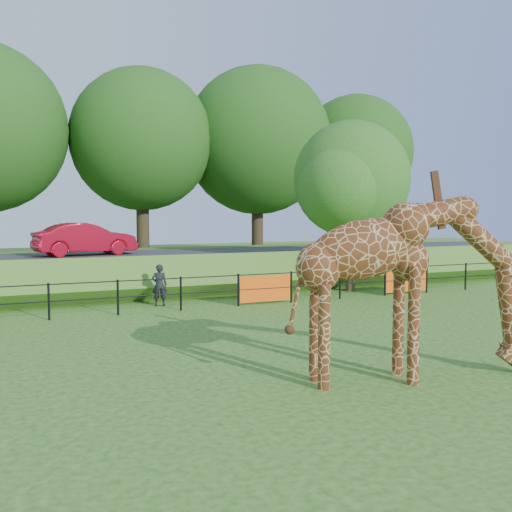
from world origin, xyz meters
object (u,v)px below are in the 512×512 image
object	(u,v)px
giraffe	(414,288)
visitor	(159,285)
car_red	(85,239)
tree_east	(353,184)

from	to	relation	value
giraffe	visitor	world-z (taller)	giraffe
car_red	tree_east	world-z (taller)	tree_east
car_red	visitor	world-z (taller)	car_red
visitor	car_red	bearing A→B (deg)	-56.13
tree_east	visitor	bearing A→B (deg)	-176.89
giraffe	car_red	world-z (taller)	giraffe
giraffe	visitor	xyz separation A→B (m)	(-2.23, 10.28, -1.04)
giraffe	tree_east	xyz separation A→B (m)	(5.76, 10.71, 2.54)
tree_east	giraffe	bearing A→B (deg)	-118.27
visitor	giraffe	bearing A→B (deg)	117.23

